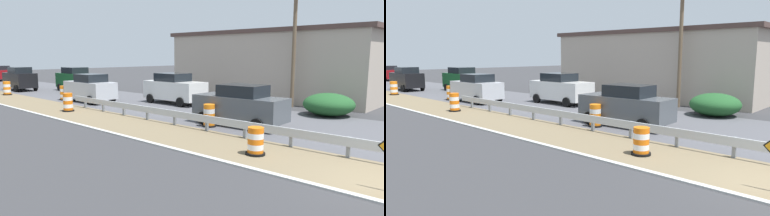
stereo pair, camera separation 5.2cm
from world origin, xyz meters
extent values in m
cube|color=slate|center=(1.92, 2.04, 0.35)|extent=(0.12, 0.12, 0.70)
cube|color=slate|center=(1.92, 4.08, 0.35)|extent=(0.12, 0.12, 0.70)
cube|color=slate|center=(1.92, 6.13, 0.35)|extent=(0.12, 0.12, 0.70)
cube|color=slate|center=(1.92, 8.17, 0.35)|extent=(0.12, 0.12, 0.70)
cube|color=slate|center=(1.92, 10.22, 0.35)|extent=(0.12, 0.12, 0.70)
cube|color=slate|center=(1.92, 12.26, 0.35)|extent=(0.12, 0.12, 0.70)
cube|color=slate|center=(1.92, 14.31, 0.35)|extent=(0.12, 0.12, 0.70)
cube|color=slate|center=(1.92, 16.36, 0.35)|extent=(0.12, 0.12, 0.70)
cube|color=slate|center=(1.92, 18.40, 0.35)|extent=(0.12, 0.12, 0.70)
cylinder|color=orange|center=(0.13, 4.49, 0.10)|extent=(0.54, 0.54, 0.19)
cylinder|color=white|center=(0.13, 4.49, 0.29)|extent=(0.54, 0.54, 0.19)
cylinder|color=orange|center=(0.13, 4.49, 0.48)|extent=(0.54, 0.54, 0.19)
cylinder|color=white|center=(0.13, 4.49, 0.67)|extent=(0.54, 0.54, 0.19)
cylinder|color=orange|center=(0.13, 4.49, 0.86)|extent=(0.54, 0.54, 0.19)
cylinder|color=black|center=(0.13, 4.49, 0.04)|extent=(0.68, 0.68, 0.08)
cylinder|color=orange|center=(2.70, 8.69, 0.11)|extent=(0.54, 0.54, 0.22)
cylinder|color=white|center=(2.70, 8.69, 0.32)|extent=(0.54, 0.54, 0.22)
cylinder|color=orange|center=(2.70, 8.69, 0.54)|extent=(0.54, 0.54, 0.22)
cylinder|color=white|center=(2.70, 8.69, 0.75)|extent=(0.54, 0.54, 0.22)
cylinder|color=orange|center=(2.70, 8.69, 0.97)|extent=(0.54, 0.54, 0.22)
cylinder|color=black|center=(2.70, 8.69, 0.04)|extent=(0.67, 0.67, 0.08)
cylinder|color=orange|center=(0.45, 17.88, 0.11)|extent=(0.56, 0.56, 0.22)
cylinder|color=white|center=(0.45, 17.88, 0.33)|extent=(0.56, 0.56, 0.22)
cylinder|color=orange|center=(0.45, 17.88, 0.55)|extent=(0.56, 0.56, 0.22)
cylinder|color=white|center=(0.45, 17.88, 0.77)|extent=(0.56, 0.56, 0.22)
cylinder|color=orange|center=(0.45, 17.88, 1.00)|extent=(0.56, 0.56, 0.22)
cylinder|color=black|center=(0.45, 17.88, 0.04)|extent=(0.70, 0.70, 0.08)
cylinder|color=orange|center=(2.93, 23.12, 0.11)|extent=(0.58, 0.58, 0.21)
cylinder|color=white|center=(2.93, 23.12, 0.32)|extent=(0.58, 0.58, 0.21)
cylinder|color=orange|center=(2.93, 23.12, 0.54)|extent=(0.58, 0.58, 0.21)
cylinder|color=white|center=(2.93, 23.12, 0.75)|extent=(0.58, 0.58, 0.21)
cylinder|color=orange|center=(2.93, 23.12, 0.97)|extent=(0.58, 0.58, 0.21)
cylinder|color=black|center=(2.93, 23.12, 0.04)|extent=(0.73, 0.73, 0.08)
cylinder|color=orange|center=(1.31, 29.86, 0.11)|extent=(0.58, 0.58, 0.23)
cylinder|color=white|center=(1.31, 29.86, 0.34)|extent=(0.58, 0.58, 0.23)
cylinder|color=orange|center=(1.31, 29.86, 0.57)|extent=(0.58, 0.58, 0.23)
cylinder|color=white|center=(1.31, 29.86, 0.80)|extent=(0.58, 0.58, 0.23)
cylinder|color=orange|center=(1.31, 29.86, 1.03)|extent=(0.58, 0.58, 0.23)
cylinder|color=black|center=(1.31, 29.86, 0.04)|extent=(0.72, 0.72, 0.08)
cube|color=#4C5156|center=(3.90, 7.80, 0.87)|extent=(1.90, 4.56, 1.10)
cube|color=black|center=(3.91, 7.62, 1.70)|extent=(1.64, 2.12, 0.56)
cylinder|color=black|center=(2.98, 9.26, 0.32)|extent=(0.24, 0.65, 0.64)
cylinder|color=black|center=(4.72, 9.32, 0.32)|extent=(0.24, 0.65, 0.64)
cylinder|color=black|center=(3.08, 6.29, 0.32)|extent=(0.24, 0.65, 0.64)
cylinder|color=black|center=(4.83, 6.35, 0.32)|extent=(0.24, 0.65, 0.64)
cube|color=#195128|center=(6.95, 28.46, 1.00)|extent=(1.94, 4.60, 1.35)
cube|color=black|center=(6.96, 28.64, 1.95)|extent=(1.71, 2.13, 0.56)
cylinder|color=black|center=(7.85, 26.94, 0.32)|extent=(0.23, 0.64, 0.64)
cylinder|color=black|center=(6.00, 26.97, 0.32)|extent=(0.23, 0.64, 0.64)
cylinder|color=black|center=(7.91, 29.95, 0.32)|extent=(0.23, 0.64, 0.64)
cylinder|color=black|center=(6.05, 29.98, 0.32)|extent=(0.23, 0.64, 0.64)
cube|color=maroon|center=(7.33, 48.51, 0.86)|extent=(1.90, 4.32, 1.08)
cube|color=black|center=(7.33, 48.68, 1.68)|extent=(1.71, 1.99, 0.56)
cylinder|color=black|center=(8.28, 47.09, 0.32)|extent=(0.22, 0.64, 0.64)
cylinder|color=black|center=(8.28, 49.94, 0.32)|extent=(0.22, 0.64, 0.64)
cube|color=silver|center=(3.68, 20.69, 0.89)|extent=(1.85, 4.27, 1.15)
cube|color=black|center=(3.68, 20.52, 1.75)|extent=(1.64, 1.98, 0.56)
cylinder|color=black|center=(2.76, 22.08, 0.32)|extent=(0.23, 0.64, 0.64)
cylinder|color=black|center=(4.55, 22.10, 0.32)|extent=(0.23, 0.64, 0.64)
cylinder|color=black|center=(2.80, 19.27, 0.32)|extent=(0.23, 0.64, 0.64)
cylinder|color=black|center=(4.59, 19.30, 0.32)|extent=(0.23, 0.64, 0.64)
cube|color=silver|center=(7.23, 15.59, 0.94)|extent=(1.94, 4.56, 1.24)
cube|color=black|center=(7.23, 15.77, 1.84)|extent=(1.74, 2.10, 0.56)
cylinder|color=black|center=(8.18, 14.08, 0.32)|extent=(0.22, 0.64, 0.64)
cylinder|color=black|center=(6.26, 14.09, 0.32)|extent=(0.22, 0.64, 0.64)
cylinder|color=black|center=(8.19, 17.08, 0.32)|extent=(0.22, 0.64, 0.64)
cylinder|color=black|center=(6.28, 17.09, 0.32)|extent=(0.22, 0.64, 0.64)
cube|color=black|center=(3.68, 33.15, 1.00)|extent=(1.85, 4.23, 1.35)
cube|color=black|center=(3.67, 32.98, 1.95)|extent=(1.62, 1.97, 0.56)
cylinder|color=black|center=(2.83, 34.55, 0.32)|extent=(0.24, 0.65, 0.64)
cylinder|color=black|center=(4.59, 34.51, 0.32)|extent=(0.24, 0.65, 0.64)
cylinder|color=black|center=(2.77, 31.78, 0.32)|extent=(0.24, 0.65, 0.64)
cylinder|color=black|center=(4.52, 31.74, 0.32)|extent=(0.24, 0.65, 0.64)
cube|color=#AD9E8E|center=(15.41, 12.34, 2.46)|extent=(7.15, 15.86, 4.93)
cube|color=#4C3833|center=(15.41, 12.34, 5.08)|extent=(7.44, 16.50, 0.30)
cylinder|color=brown|center=(11.21, 8.77, 4.30)|extent=(0.24, 0.24, 8.59)
ellipsoid|color=#1E4C23|center=(9.57, 5.71, 0.63)|extent=(2.77, 2.77, 1.27)
camera|label=1|loc=(-9.86, -1.74, 3.37)|focal=32.74mm
camera|label=2|loc=(-9.83, -1.78, 3.37)|focal=32.74mm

